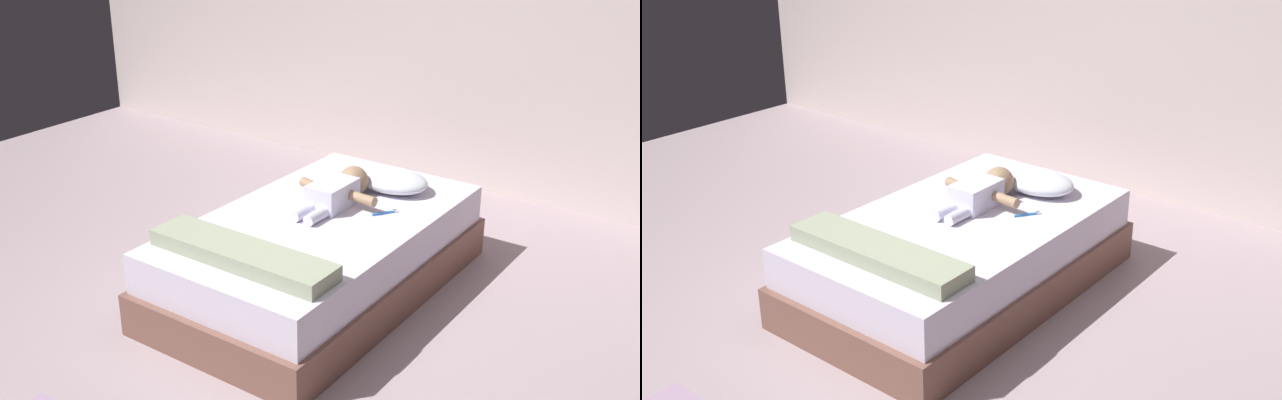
{
  "view_description": "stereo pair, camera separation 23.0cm",
  "coord_description": "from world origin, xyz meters",
  "views": [
    {
      "loc": [
        2.01,
        -2.1,
        2.16
      ],
      "look_at": [
        -0.19,
        1.04,
        0.55
      ],
      "focal_mm": 43.53,
      "sensor_mm": 36.0,
      "label": 1
    },
    {
      "loc": [
        2.2,
        -1.96,
        2.16
      ],
      "look_at": [
        -0.19,
        1.04,
        0.55
      ],
      "focal_mm": 43.53,
      "sensor_mm": 36.0,
      "label": 2
    }
  ],
  "objects": [
    {
      "name": "bed",
      "position": [
        -0.19,
        1.04,
        0.22
      ],
      "size": [
        1.11,
        1.92,
        0.45
      ],
      "color": "brown",
      "rests_on": "ground_plane"
    },
    {
      "name": "ground_plane",
      "position": [
        0.0,
        0.0,
        0.0
      ],
      "size": [
        8.0,
        8.0,
        0.0
      ],
      "primitive_type": "plane",
      "color": "#AB979E"
    },
    {
      "name": "toothbrush",
      "position": [
        0.08,
        1.28,
        0.46
      ],
      "size": [
        0.09,
        0.13,
        0.02
      ],
      "color": "#3084E5",
      "rests_on": "bed"
    },
    {
      "name": "blanket",
      "position": [
        -0.19,
        0.39,
        0.49
      ],
      "size": [
        1.0,
        0.24,
        0.08
      ],
      "color": "#9EAB8B",
      "rests_on": "bed"
    },
    {
      "name": "baby",
      "position": [
        -0.22,
        1.25,
        0.52
      ],
      "size": [
        0.51,
        0.6,
        0.17
      ],
      "color": "white",
      "rests_on": "bed"
    },
    {
      "name": "pillow",
      "position": [
        -0.08,
        1.6,
        0.51
      ],
      "size": [
        0.46,
        0.32,
        0.12
      ],
      "color": "white",
      "rests_on": "bed"
    }
  ]
}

